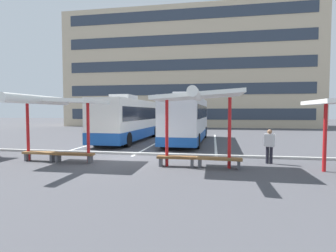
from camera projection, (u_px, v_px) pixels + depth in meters
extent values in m
plane|color=#47474C|center=(127.00, 159.00, 13.14)|extent=(160.00, 160.00, 0.00)
cube|color=#C6B293|center=(188.00, 71.00, 44.58)|extent=(39.81, 10.78, 18.42)
cube|color=#2D3847|center=(185.00, 114.00, 39.63)|extent=(36.62, 0.08, 1.62)
cube|color=#2D3847|center=(185.00, 89.00, 39.43)|extent=(36.62, 0.08, 1.62)
cube|color=#2D3847|center=(185.00, 65.00, 39.23)|extent=(36.62, 0.08, 1.62)
cube|color=#2D3847|center=(185.00, 40.00, 39.04)|extent=(36.62, 0.08, 1.62)
cube|color=#2D3847|center=(185.00, 14.00, 38.84)|extent=(36.62, 0.08, 1.62)
cube|color=#C6B293|center=(250.00, 3.00, 42.33)|extent=(3.20, 3.20, 2.80)
cube|color=silver|center=(130.00, 119.00, 21.23)|extent=(2.73, 10.53, 2.98)
cube|color=#194C9E|center=(130.00, 133.00, 21.29)|extent=(2.77, 10.57, 0.76)
cube|color=black|center=(130.00, 113.00, 21.20)|extent=(2.74, 9.69, 0.98)
cube|color=black|center=(147.00, 114.00, 26.31)|extent=(2.16, 0.14, 1.79)
cube|color=silver|center=(124.00, 97.00, 19.86)|extent=(1.53, 2.24, 0.36)
cylinder|color=black|center=(132.00, 131.00, 25.07)|extent=(0.33, 1.01, 1.00)
cylinder|color=black|center=(155.00, 132.00, 24.63)|extent=(0.33, 1.01, 1.00)
cylinder|color=black|center=(96.00, 139.00, 17.96)|extent=(0.33, 1.01, 1.00)
cylinder|color=black|center=(128.00, 140.00, 17.52)|extent=(0.33, 1.01, 1.00)
cube|color=silver|center=(187.00, 119.00, 20.39)|extent=(2.76, 10.55, 3.10)
cube|color=#194C9E|center=(187.00, 135.00, 20.46)|extent=(2.80, 10.59, 0.58)
cube|color=black|center=(187.00, 112.00, 20.36)|extent=(2.76, 9.71, 0.93)
cube|color=black|center=(194.00, 113.00, 25.46)|extent=(2.13, 0.15, 1.86)
cube|color=silver|center=(185.00, 95.00, 19.02)|extent=(1.52, 2.25, 0.36)
cylinder|color=black|center=(180.00, 132.00, 24.24)|extent=(0.33, 1.01, 1.00)
cylinder|color=black|center=(205.00, 132.00, 23.80)|extent=(0.33, 1.01, 1.00)
cylinder|color=black|center=(163.00, 140.00, 17.13)|extent=(0.33, 1.01, 1.00)
cylinder|color=black|center=(197.00, 141.00, 16.68)|extent=(0.33, 1.01, 1.00)
cube|color=white|center=(106.00, 141.00, 21.51)|extent=(0.16, 14.00, 0.01)
cube|color=white|center=(159.00, 142.00, 20.77)|extent=(0.16, 14.00, 0.01)
cube|color=white|center=(215.00, 143.00, 20.03)|extent=(0.16, 14.00, 0.01)
cylinder|color=red|center=(28.00, 132.00, 12.66)|extent=(0.14, 0.14, 2.81)
cylinder|color=red|center=(88.00, 132.00, 12.14)|extent=(0.14, 0.14, 2.81)
cube|color=white|center=(57.00, 100.00, 12.32)|extent=(4.11, 2.73, 0.31)
cylinder|color=white|center=(40.00, 100.00, 11.13)|extent=(0.36, 4.11, 0.36)
cube|color=brown|center=(40.00, 153.00, 12.55)|extent=(1.66, 0.45, 0.10)
cube|color=#4C4C51|center=(28.00, 157.00, 12.69)|extent=(0.13, 0.34, 0.35)
cube|color=#4C4C51|center=(53.00, 158.00, 12.44)|extent=(0.13, 0.34, 0.35)
cube|color=brown|center=(74.00, 154.00, 12.17)|extent=(1.90, 0.46, 0.10)
cube|color=#4C4C51|center=(58.00, 158.00, 12.30)|extent=(0.13, 0.34, 0.35)
cube|color=#4C4C51|center=(90.00, 159.00, 12.06)|extent=(0.13, 0.34, 0.35)
cylinder|color=red|center=(167.00, 132.00, 11.35)|extent=(0.14, 0.14, 2.94)
cylinder|color=red|center=(229.00, 133.00, 10.90)|extent=(0.14, 0.14, 2.94)
cube|color=white|center=(198.00, 96.00, 11.04)|extent=(3.64, 2.62, 0.40)
cylinder|color=white|center=(196.00, 95.00, 9.90)|extent=(0.36, 3.64, 0.36)
cube|color=brown|center=(176.00, 157.00, 11.30)|extent=(1.67, 0.46, 0.10)
cube|color=#4C4C51|center=(161.00, 162.00, 11.41)|extent=(0.13, 0.34, 0.35)
cube|color=#4C4C51|center=(192.00, 163.00, 11.22)|extent=(0.13, 0.34, 0.35)
cube|color=brown|center=(219.00, 159.00, 10.97)|extent=(1.93, 0.57, 0.10)
cube|color=#4C4C51|center=(200.00, 163.00, 11.18)|extent=(0.15, 0.34, 0.35)
cube|color=#4C4C51|center=(239.00, 165.00, 10.78)|extent=(0.15, 0.34, 0.35)
cylinder|color=red|center=(325.00, 137.00, 10.29)|extent=(0.14, 0.14, 2.69)
cube|color=#ADADA8|center=(135.00, 154.00, 14.46)|extent=(44.00, 0.24, 0.12)
cylinder|color=black|center=(271.00, 155.00, 11.90)|extent=(0.14, 0.14, 0.77)
cylinder|color=black|center=(267.00, 155.00, 11.97)|extent=(0.14, 0.14, 0.77)
cube|color=silver|center=(269.00, 140.00, 11.90)|extent=(0.49, 0.34, 0.58)
sphere|color=#936B4C|center=(270.00, 132.00, 11.88)|extent=(0.21, 0.21, 0.21)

